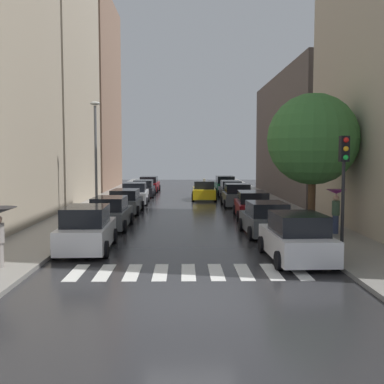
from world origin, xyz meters
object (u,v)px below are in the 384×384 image
Objects in this scene: parked_car_right_nearest at (297,239)px; traffic_light_right_corner at (344,169)px; parked_car_left_nearest at (87,230)px; parked_car_right_fifth at (231,190)px; taxi_midroad at (204,191)px; parked_car_left_sixth at (149,185)px; parked_car_right_third at (252,206)px; parked_car_left_fifth at (144,189)px; parked_car_right_second at (266,220)px; pedestrian_near_tree at (336,203)px; parked_car_right_fourth at (237,196)px; street_tree_right at (313,139)px; parked_car_left_third at (126,202)px; lamp_post_left at (96,149)px; parked_car_left_fourth at (135,194)px; parked_car_right_sixth at (225,185)px; parked_car_left_second at (110,214)px.

parked_car_right_nearest is 0.99× the size of traffic_light_right_corner.
parked_car_left_nearest is 1.02× the size of parked_car_right_nearest.
parked_car_right_fifth is 1.09× the size of taxi_midroad.
parked_car_left_sixth is 1.06× the size of traffic_light_right_corner.
parked_car_right_third is 1.09× the size of taxi_midroad.
taxi_midroad is at bearing -147.20° from parked_car_left_sixth.
parked_car_right_second is (7.51, -20.41, 0.02)m from parked_car_left_fifth.
parked_car_left_fifth is 5.73m from parked_car_left_sixth.
pedestrian_near_tree reaches higher than parked_car_right_nearest.
parked_car_right_nearest is 17.75m from parked_car_right_fourth.
taxi_midroad is at bearing 104.65° from street_tree_right.
parked_car_right_fifth is at bearing -104.54° from parked_car_left_fifth.
parked_car_right_fourth is at bearing -63.17° from parked_car_left_third.
parked_car_right_nearest is 0.97× the size of taxi_midroad.
parked_car_right_third is 12.49m from parked_car_right_fifth.
parked_car_left_nearest is 2.13× the size of pedestrian_near_tree.
street_tree_right reaches higher than parked_car_right_fourth.
pedestrian_near_tree reaches higher than parked_car_right_fifth.
parked_car_right_third is 10.14m from lamp_post_left.
pedestrian_near_tree is (10.67, -20.83, 0.86)m from parked_car_left_fifth.
lamp_post_left is (-9.44, 12.41, 3.32)m from parked_car_right_nearest.
traffic_light_right_corner is at bearing -122.98° from pedestrian_near_tree.
parked_car_left_sixth is 1.11× the size of parked_car_right_second.
parked_car_left_fifth is 0.95× the size of parked_car_left_sixth.
parked_car_left_third is 13.42m from street_tree_right.
parked_car_left_fourth is 2.22× the size of pedestrian_near_tree.
parked_car_right_sixth is 0.98× the size of traffic_light_right_corner.
parked_car_left_third is at bearing 141.06° from parked_car_right_fifth.
pedestrian_near_tree is at bearing -76.36° from parked_car_left_nearest.
lamp_post_left reaches higher than parked_car_left_fourth.
parked_car_left_second reaches higher than parked_car_left_fifth.
parked_car_right_fifth is at bearing -1.34° from parked_car_right_fourth.
parked_car_left_nearest is 23.82m from parked_car_left_fifth.
pedestrian_near_tree is (3.13, -12.85, 0.80)m from parked_car_right_fourth.
parked_car_left_fifth is (0.17, 11.72, -0.01)m from parked_car_left_third.
parked_car_left_second is at bearing 117.94° from parked_car_right_third.
parked_car_right_second is 4.45m from street_tree_right.
parked_car_right_second reaches higher than parked_car_left_third.
parked_car_left_sixth reaches higher than parked_car_left_third.
pedestrian_near_tree reaches higher than parked_car_right_second.
parked_car_left_second is 23.28m from parked_car_right_sixth.
parked_car_left_fifth is 1.01× the size of traffic_light_right_corner.
parked_car_right_third is 1.12× the size of traffic_light_right_corner.
parked_car_right_third is 11.83m from traffic_light_right_corner.
parked_car_right_third is 11.87m from taxi_midroad.
traffic_light_right_corner is at bearing -176.31° from parked_car_right_fifth.
taxi_midroad is at bearing -19.06° from parked_car_left_second.
parked_car_right_fourth is 11.66m from parked_car_right_sixth.
parked_car_right_second is 0.96× the size of traffic_light_right_corner.
parked_car_right_second is (-0.16, 5.32, -0.06)m from parked_car_right_nearest.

